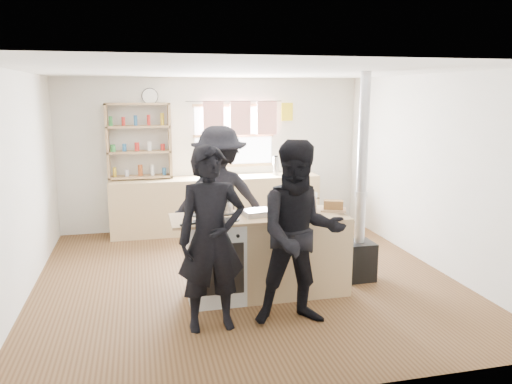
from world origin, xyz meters
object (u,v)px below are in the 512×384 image
person_near_left (211,239)px  person_far (220,200)px  roast_tray (257,212)px  flue_heater (360,227)px  thermos (276,166)px  bread_board (333,206)px  cooking_island (267,255)px  stockpot_counter (304,201)px  person_near_right (300,234)px  skillet_greens (211,221)px  stockpot_stove (224,207)px

person_near_left → person_far: (0.34, 1.60, 0.03)m
roast_tray → flue_heater: size_ratio=0.14×
thermos → person_far: 2.24m
person_far → bread_board: bearing=147.3°
cooking_island → roast_tray: bearing=-174.5°
stockpot_counter → person_near_left: size_ratio=0.17×
person_near_right → flue_heater: bearing=47.9°
thermos → flue_heater: flue_heater is taller
roast_tray → person_near_right: person_near_right is taller
thermos → person_far: size_ratio=0.17×
cooking_island → flue_heater: size_ratio=0.79×
flue_heater → stockpot_counter: bearing=-174.3°
bread_board → skillet_greens: bearing=-170.9°
stockpot_stove → stockpot_counter: size_ratio=0.67×
stockpot_counter → person_far: person_far is taller
roast_tray → person_near_left: 0.90m
thermos → stockpot_counter: (-0.40, -2.65, -0.02)m
thermos → roast_tray: thermos is taller
roast_tray → person_near_right: bearing=-71.7°
thermos → skillet_greens: size_ratio=0.75×
thermos → roast_tray: bearing=-109.5°
thermos → person_near_left: (-1.59, -3.45, -0.16)m
bread_board → person_far: 1.48m
cooking_island → stockpot_stove: 0.72m
thermos → stockpot_stove: thermos is taller
cooking_island → skillet_greens: (-0.66, -0.22, 0.49)m
stockpot_stove → person_far: person_far is taller
stockpot_stove → skillet_greens: bearing=-118.3°
thermos → bread_board: (-0.08, -2.76, -0.07)m
thermos → stockpot_stove: size_ratio=1.53×
cooking_island → stockpot_counter: 0.74m
stockpot_counter → person_far: (-0.85, 0.80, -0.10)m
roast_tray → bread_board: bearing=1.4°
skillet_greens → roast_tray: bearing=20.9°
stockpot_counter → bread_board: (0.32, -0.11, -0.05)m
roast_tray → person_far: size_ratio=0.18×
stockpot_stove → stockpot_counter: bearing=-3.5°
skillet_greens → cooking_island: bearing=18.3°
skillet_greens → person_far: (0.28, 1.14, -0.03)m
thermos → stockpot_counter: 2.68m
stockpot_stove → flue_heater: bearing=0.6°
skillet_greens → flue_heater: flue_heater is taller
skillet_greens → roast_tray: 0.58m
person_near_right → stockpot_stove: bearing=127.9°
skillet_greens → stockpot_stove: stockpot_stove is taller
bread_board → person_near_right: bearing=-130.2°
cooking_island → person_far: (-0.38, 0.92, 0.46)m
bread_board → person_far: person_far is taller
flue_heater → person_near_right: (-1.08, -0.96, 0.26)m
skillet_greens → flue_heater: size_ratio=0.16×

